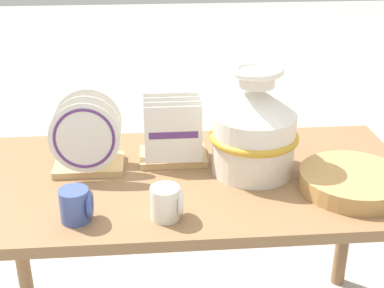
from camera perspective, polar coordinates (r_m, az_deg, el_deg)
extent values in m
cube|color=olive|center=(1.71, 0.00, -3.89)|extent=(1.41, 0.70, 0.03)
cylinder|color=olive|center=(2.21, -18.13, -8.71)|extent=(0.06, 0.06, 0.68)
cylinder|color=olive|center=(2.28, 16.15, -7.28)|extent=(0.06, 0.06, 0.68)
cylinder|color=white|center=(1.70, 6.57, 0.10)|extent=(0.26, 0.26, 0.20)
cone|color=white|center=(1.64, 6.82, 4.64)|extent=(0.26, 0.26, 0.09)
cylinder|color=white|center=(1.62, 6.94, 6.96)|extent=(0.11, 0.11, 0.05)
torus|color=white|center=(1.61, 6.98, 7.79)|extent=(0.16, 0.16, 0.02)
torus|color=gold|center=(1.69, 6.61, 0.82)|extent=(0.28, 0.28, 0.02)
cube|color=tan|center=(1.77, -10.88, -2.20)|extent=(0.22, 0.15, 0.02)
cylinder|color=tan|center=(1.81, -13.28, 0.09)|extent=(0.01, 0.01, 0.08)
cylinder|color=tan|center=(1.80, -8.39, 0.26)|extent=(0.01, 0.01, 0.08)
cylinder|color=white|center=(1.66, -11.43, 0.59)|extent=(0.22, 0.04, 0.22)
torus|color=#5B3375|center=(1.66, -11.43, 0.57)|extent=(0.19, 0.04, 0.19)
cylinder|color=white|center=(1.72, -11.21, 1.48)|extent=(0.22, 0.04, 0.22)
cylinder|color=white|center=(1.78, -11.01, 2.31)|extent=(0.22, 0.04, 0.22)
cube|color=tan|center=(1.80, -2.04, -1.31)|extent=(0.22, 0.15, 0.02)
cylinder|color=tan|center=(1.83, -4.58, 0.93)|extent=(0.01, 0.01, 0.08)
cylinder|color=tan|center=(1.83, 0.25, 1.10)|extent=(0.01, 0.01, 0.08)
cube|color=white|center=(1.69, -1.98, 0.96)|extent=(0.18, 0.03, 0.18)
cube|color=white|center=(1.73, -2.06, 1.54)|extent=(0.18, 0.03, 0.18)
cube|color=white|center=(1.77, -2.13, 2.09)|extent=(0.18, 0.03, 0.18)
cube|color=white|center=(1.81, -2.20, 2.62)|extent=(0.18, 0.03, 0.18)
cube|color=#5B3375|center=(1.69, -1.98, 0.94)|extent=(0.16, 0.01, 0.02)
cylinder|color=tan|center=(1.69, 16.69, -4.49)|extent=(0.32, 0.32, 0.01)
cylinder|color=tan|center=(1.69, 16.72, -4.23)|extent=(0.32, 0.32, 0.01)
cylinder|color=tan|center=(1.68, 16.76, -3.96)|extent=(0.32, 0.32, 0.01)
cylinder|color=tan|center=(1.68, 16.80, -3.69)|extent=(0.32, 0.32, 0.01)
cylinder|color=tan|center=(1.67, 16.84, -3.42)|extent=(0.32, 0.32, 0.01)
cylinder|color=tan|center=(1.67, 16.87, -3.15)|extent=(0.32, 0.32, 0.01)
cylinder|color=silver|center=(1.46, -2.88, -6.29)|extent=(0.08, 0.08, 0.09)
torus|color=silver|center=(1.46, -1.29, -6.17)|extent=(0.01, 0.07, 0.07)
cylinder|color=#42569E|center=(1.49, -12.40, -6.40)|extent=(0.08, 0.08, 0.09)
torus|color=#42569E|center=(1.48, -10.84, -6.30)|extent=(0.01, 0.07, 0.07)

